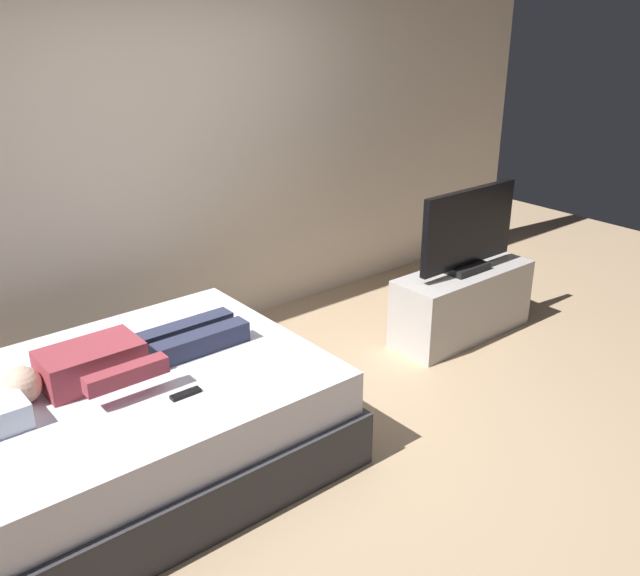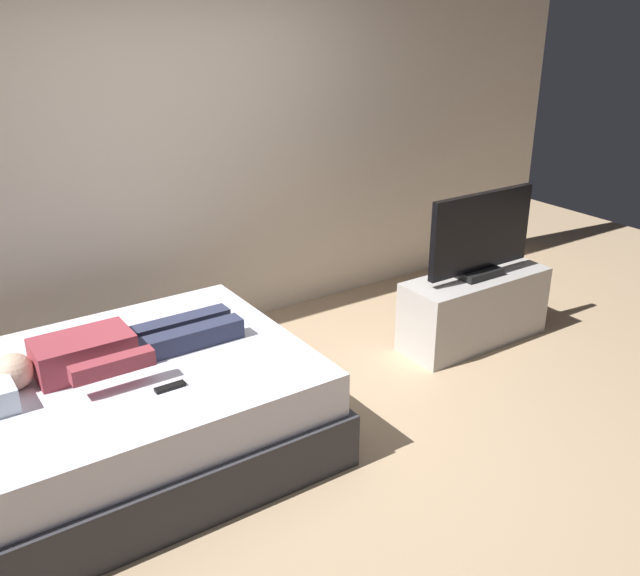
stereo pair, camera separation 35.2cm
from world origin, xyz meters
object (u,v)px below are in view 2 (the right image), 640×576
at_px(remote, 170,387).
at_px(bed, 116,416).
at_px(tv, 481,237).
at_px(person, 110,349).
at_px(tv_stand, 474,309).

bearing_deg(remote, bed, 117.65).
distance_m(remote, tv, 2.41).
bearing_deg(person, tv, -2.41).
height_order(bed, tv, tv).
distance_m(bed, remote, 0.48).
xyz_separation_m(bed, person, (0.03, 0.06, 0.36)).
bearing_deg(person, remote, -69.53).
bearing_deg(bed, remote, -62.35).
height_order(bed, person, person).
xyz_separation_m(remote, tv_stand, (2.38, 0.30, -0.30)).
height_order(remote, tv_stand, remote).
relative_size(person, tv_stand, 1.15).
relative_size(person, remote, 8.40).
distance_m(remote, tv_stand, 2.42).
distance_m(person, tv_stand, 2.56).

